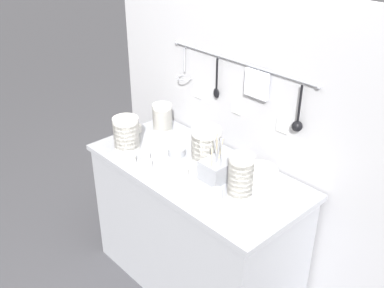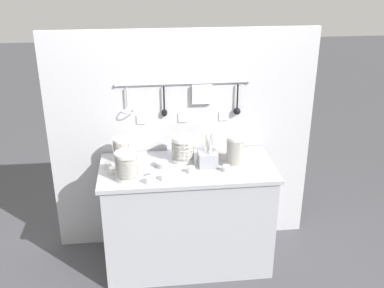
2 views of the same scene
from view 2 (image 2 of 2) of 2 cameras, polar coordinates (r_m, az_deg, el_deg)
ground_plane at (r=3.75m, az=-0.55°, el=-14.47°), size 20.00×20.00×0.00m
counter at (r=3.51m, az=-0.57°, el=-9.01°), size 1.29×0.62×0.84m
back_wall at (r=3.60m, az=-1.16°, el=0.32°), size 2.09×0.11×1.79m
bowl_stack_short_front at (r=3.12m, az=-8.35°, el=-2.76°), size 0.15×0.15×0.20m
bowl_stack_tall_left at (r=3.41m, az=-8.94°, el=-0.69°), size 0.12×0.12×0.18m
bowl_stack_wide_centre at (r=3.36m, az=-1.17°, el=-0.60°), size 0.17×0.17×0.20m
bowl_stack_nested_right at (r=3.29m, az=5.46°, el=-0.90°), size 0.13×0.13×0.24m
plate_stack at (r=3.50m, az=3.94°, el=-0.95°), size 0.20×0.20×0.05m
steel_mixing_bowl at (r=3.31m, az=-3.86°, el=-2.54°), size 0.10×0.10×0.04m
cutlery_caddy at (r=3.30m, az=2.00°, el=-1.86°), size 0.14×0.14×0.27m
cup_edge_far at (r=3.15m, az=-4.98°, el=-3.90°), size 0.05×0.05×0.05m
cup_back_left at (r=3.33m, az=-10.60°, el=-2.71°), size 0.05×0.05×0.05m
cup_mid_row at (r=3.24m, az=4.38°, el=-3.11°), size 0.05×0.05×0.05m
cup_by_caddy at (r=3.08m, az=-5.53°, el=-4.58°), size 0.05×0.05×0.05m
cup_centre at (r=3.25m, az=-10.05°, el=-3.34°), size 0.05×0.05×0.05m
cup_front_right at (r=3.11m, az=-3.53°, el=-4.22°), size 0.05×0.05×0.05m
cup_back_right at (r=3.21m, az=-0.12°, el=-3.28°), size 0.05×0.05×0.05m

